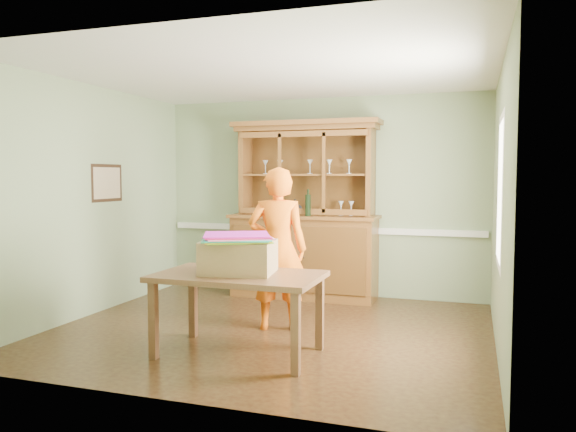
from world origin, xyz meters
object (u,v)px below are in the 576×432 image
(china_hutch, at_px, (305,236))
(dining_table, at_px, (239,283))
(cardboard_box, at_px, (239,257))
(person, at_px, (278,249))

(china_hutch, bearing_deg, dining_table, -86.81)
(china_hutch, xyz_separation_m, dining_table, (0.14, -2.58, -0.17))
(dining_table, bearing_deg, china_hutch, 93.43)
(cardboard_box, relative_size, person, 0.37)
(person, bearing_deg, cardboard_box, 71.02)
(dining_table, bearing_deg, person, 86.82)
(china_hutch, height_order, dining_table, china_hutch)
(cardboard_box, bearing_deg, china_hutch, 93.04)
(dining_table, xyz_separation_m, person, (0.05, 0.92, 0.20))
(china_hutch, height_order, person, china_hutch)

